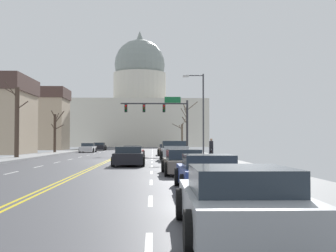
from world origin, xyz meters
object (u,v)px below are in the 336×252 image
(sedan_near_00, at_px, (167,150))
(sedan_near_06, at_px, (239,202))
(signal_gantry, at_px, (163,113))
(sedan_oncoming_01, at_px, (99,147))
(street_lamp_right, at_px, (201,108))
(pedestrian_00, at_px, (211,147))
(pickup_truck_near_02, at_px, (174,152))
(sedan_near_04, at_px, (183,162))
(sedan_near_05, at_px, (207,173))
(sedan_near_01, at_px, (133,152))
(bicycle_parked, at_px, (211,154))
(sedan_near_03, at_px, (129,156))
(sedan_oncoming_00, at_px, (88,148))

(sedan_near_00, relative_size, sedan_near_06, 1.03)
(signal_gantry, relative_size, sedan_oncoming_01, 1.76)
(street_lamp_right, xyz_separation_m, pedestrian_00, (0.44, -3.95, -3.56))
(pickup_truck_near_02, bearing_deg, sedan_near_04, -91.16)
(sedan_near_05, bearing_deg, sedan_near_01, 97.58)
(street_lamp_right, distance_m, pickup_truck_near_02, 6.33)
(bicycle_parked, bearing_deg, sedan_oncoming_01, 110.39)
(street_lamp_right, bearing_deg, sedan_near_00, 109.08)
(sedan_near_01, height_order, bicycle_parked, sedan_near_01)
(sedan_near_03, distance_m, sedan_near_06, 21.09)
(sedan_near_00, relative_size, pedestrian_00, 2.78)
(sedan_near_05, height_order, sedan_near_06, sedan_near_06)
(street_lamp_right, bearing_deg, sedan_near_03, -117.05)
(sedan_near_05, height_order, pedestrian_00, pedestrian_00)
(sedan_near_04, height_order, sedan_near_06, sedan_near_04)
(sedan_near_01, distance_m, sedan_near_06, 33.93)
(sedan_near_05, distance_m, pedestrian_00, 22.06)
(sedan_oncoming_01, bearing_deg, sedan_near_00, -67.12)
(sedan_near_05, relative_size, sedan_oncoming_00, 1.06)
(sedan_near_06, height_order, bicycle_parked, sedan_near_06)
(sedan_near_06, bearing_deg, street_lamp_right, 84.90)
(sedan_near_03, relative_size, sedan_oncoming_00, 1.08)
(sedan_near_05, bearing_deg, bicycle_parked, 82.17)
(signal_gantry, bearing_deg, pickup_truck_near_02, -87.87)
(sedan_near_00, relative_size, sedan_near_01, 1.05)
(street_lamp_right, xyz_separation_m, bicycle_parked, (0.40, -3.85, -4.14))
(sedan_near_03, distance_m, sedan_near_05, 14.57)
(sedan_near_03, relative_size, sedan_oncoming_01, 1.04)
(sedan_near_06, bearing_deg, sedan_oncoming_00, 101.09)
(pickup_truck_near_02, relative_size, sedan_near_06, 1.19)
(sedan_near_03, height_order, sedan_near_04, sedan_near_03)
(sedan_near_00, distance_m, sedan_near_03, 19.95)
(sedan_near_00, distance_m, sedan_near_05, 33.89)
(sedan_near_03, xyz_separation_m, sedan_near_04, (3.00, -7.36, -0.03))
(street_lamp_right, relative_size, sedan_near_06, 1.71)
(sedan_near_00, height_order, sedan_near_04, sedan_near_00)
(pickup_truck_near_02, xyz_separation_m, sedan_near_03, (-3.30, -7.38, -0.12))
(sedan_near_00, bearing_deg, sedan_oncoming_01, 112.88)
(sedan_near_00, relative_size, sedan_near_05, 0.99)
(sedan_near_04, distance_m, pedestrian_00, 15.40)
(signal_gantry, relative_size, street_lamp_right, 1.04)
(sedan_near_05, xyz_separation_m, sedan_oncoming_01, (-10.58, 58.54, 0.06))
(street_lamp_right, bearing_deg, sedan_near_06, -95.10)
(signal_gantry, bearing_deg, sedan_oncoming_00, 137.41)
(sedan_near_05, distance_m, sedan_near_06, 6.69)
(street_lamp_right, xyz_separation_m, pickup_truck_near_02, (-2.63, -4.23, -3.91))
(sedan_oncoming_00, bearing_deg, pickup_truck_near_02, -66.66)
(sedan_near_01, relative_size, pedestrian_00, 2.65)
(sedan_near_00, relative_size, sedan_near_03, 0.98)
(sedan_near_03, bearing_deg, sedan_near_01, 91.31)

